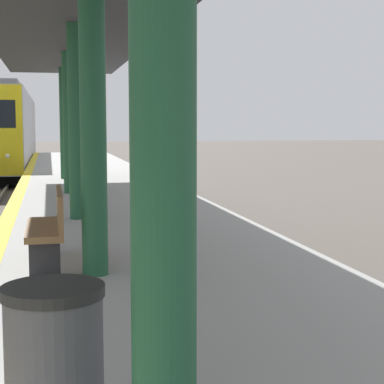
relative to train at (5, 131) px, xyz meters
name	(u,v)px	position (x,y,z in m)	size (l,w,h in m)	color
train	(5,131)	(0.00, 0.00, 0.00)	(2.89, 23.09, 4.48)	black
station_canopy	(74,27)	(2.92, -26.01, 2.08)	(3.50, 22.88, 3.75)	#1E5133
trash_bin	(55,364)	(2.43, -34.52, -0.96)	(0.56, 0.56, 0.87)	#4C4C51
bench	(50,225)	(2.42, -29.87, -0.91)	(0.44, 1.64, 0.92)	brown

